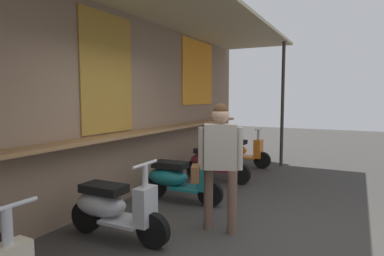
% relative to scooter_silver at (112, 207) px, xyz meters
% --- Properties ---
extents(ground_plane, '(29.95, 29.95, 0.00)m').
position_rel_scooter_silver_xyz_m(ground_plane, '(0.75, -1.08, -0.39)').
color(ground_plane, '#383533').
extents(market_stall_facade, '(10.70, 2.08, 3.31)m').
position_rel_scooter_silver_xyz_m(market_stall_facade, '(0.75, 0.82, 1.42)').
color(market_stall_facade, '#7F6651').
rests_on(market_stall_facade, ground_plane).
extents(scooter_silver, '(0.46, 1.40, 0.97)m').
position_rel_scooter_silver_xyz_m(scooter_silver, '(0.00, 0.00, 0.00)').
color(scooter_silver, '#B2B5BA').
rests_on(scooter_silver, ground_plane).
extents(scooter_teal, '(0.47, 1.40, 0.97)m').
position_rel_scooter_silver_xyz_m(scooter_teal, '(1.58, -0.00, 0.00)').
color(scooter_teal, '#197075').
rests_on(scooter_teal, ground_plane).
extents(scooter_maroon, '(0.46, 1.40, 0.97)m').
position_rel_scooter_silver_xyz_m(scooter_maroon, '(3.09, -0.00, 0.00)').
color(scooter_maroon, maroon).
rests_on(scooter_maroon, ground_plane).
extents(scooter_orange, '(0.46, 1.40, 0.97)m').
position_rel_scooter_silver_xyz_m(scooter_orange, '(4.70, -0.00, 0.00)').
color(scooter_orange, orange).
rests_on(scooter_orange, ground_plane).
extents(shopper_with_handbag, '(0.45, 0.64, 1.62)m').
position_rel_scooter_silver_xyz_m(shopper_with_handbag, '(0.80, -1.05, 0.59)').
color(shopper_with_handbag, brown).
rests_on(shopper_with_handbag, ground_plane).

